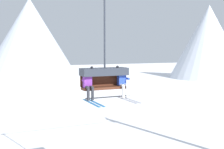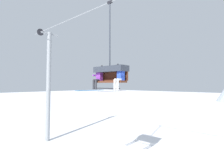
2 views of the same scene
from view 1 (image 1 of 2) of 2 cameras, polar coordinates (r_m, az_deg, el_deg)
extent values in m
cone|color=silver|center=(62.74, -16.30, 6.93)|extent=(20.53, 20.53, 17.22)
cone|color=silver|center=(66.65, 19.00, 6.31)|extent=(17.01, 17.01, 16.22)
cube|color=#512819|center=(11.34, -1.48, -2.71)|extent=(1.87, 0.48, 0.10)
cube|color=#512819|center=(11.56, -2.03, -1.19)|extent=(1.87, 0.08, 0.45)
cube|color=#2D333D|center=(11.32, -1.61, 0.58)|extent=(1.91, 0.68, 0.30)
cylinder|color=black|center=(11.10, -0.83, -4.61)|extent=(1.87, 0.04, 0.04)
cylinder|color=#2D333D|center=(11.27, -1.51, 9.79)|extent=(0.07, 0.07, 3.32)
cube|color=purple|center=(11.01, -5.03, -1.34)|extent=(0.32, 0.22, 0.52)
sphere|color=black|center=(10.98, -5.04, 0.52)|extent=(0.22, 0.22, 0.22)
ellipsoid|color=black|center=(10.88, -4.86, 0.49)|extent=(0.17, 0.04, 0.08)
cylinder|color=#2D2D33|center=(10.85, -5.16, -2.61)|extent=(0.11, 0.34, 0.11)
cylinder|color=#2D2D33|center=(10.91, -4.28, -2.56)|extent=(0.11, 0.34, 0.11)
cylinder|color=#2D2D33|center=(10.73, -4.84, -3.99)|extent=(0.11, 0.11, 0.48)
cylinder|color=#2D2D33|center=(10.79, -3.96, -3.93)|extent=(0.11, 0.11, 0.48)
cube|color=#1E6BB2|center=(10.50, -4.29, -5.79)|extent=(0.09, 1.70, 0.02)
cube|color=#1E6BB2|center=(10.56, -3.38, -5.72)|extent=(0.09, 1.70, 0.02)
cylinder|color=purple|center=(10.81, -5.70, -1.25)|extent=(0.09, 0.30, 0.09)
cylinder|color=purple|center=(11.04, -4.12, 0.51)|extent=(0.09, 0.09, 0.30)
sphere|color=black|center=(11.03, -4.13, 1.39)|extent=(0.11, 0.11, 0.11)
cube|color=#2847B7|center=(11.59, 1.95, -1.00)|extent=(0.32, 0.22, 0.52)
sphere|color=silver|center=(11.56, 1.96, 0.77)|extent=(0.22, 0.22, 0.22)
ellipsoid|color=black|center=(11.47, 2.18, 0.74)|extent=(0.17, 0.04, 0.08)
cylinder|color=silver|center=(11.43, 1.93, -2.20)|extent=(0.11, 0.34, 0.11)
cylinder|color=silver|center=(11.50, 2.72, -2.15)|extent=(0.11, 0.34, 0.11)
cylinder|color=silver|center=(11.31, 2.31, -3.50)|extent=(0.11, 0.11, 0.48)
cylinder|color=silver|center=(11.39, 3.11, -3.45)|extent=(0.11, 0.11, 0.48)
cube|color=#B2B2BC|center=(11.09, 3.00, -5.19)|extent=(0.09, 1.70, 0.02)
cube|color=#B2B2BC|center=(11.18, 3.81, -5.12)|extent=(0.09, 1.70, 0.02)
cylinder|color=#2847B7|center=(11.48, 1.12, 0.70)|extent=(0.09, 0.09, 0.30)
sphere|color=black|center=(11.46, 1.12, 1.54)|extent=(0.11, 0.11, 0.11)
cylinder|color=#2847B7|center=(11.54, 3.12, -0.83)|extent=(0.09, 0.30, 0.09)
camera|label=2|loc=(11.26, 45.17, -4.88)|focal=28.00mm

